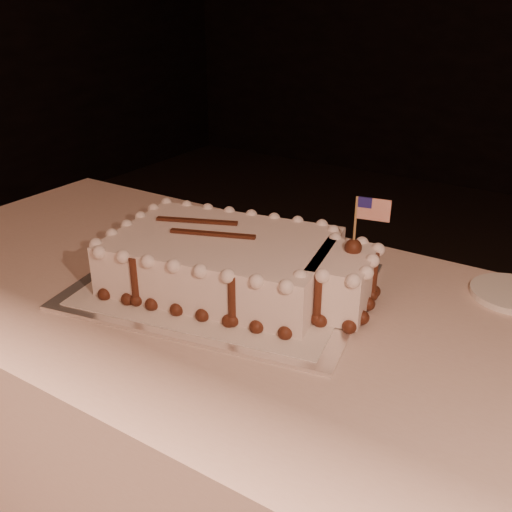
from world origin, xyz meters
The scene contains 5 objects.
banquet_table centered at (0.00, 0.60, 0.38)m, with size 2.40×0.80×0.75m, color beige.
cake_board centered at (-0.38, 0.62, 0.75)m, with size 0.57×0.43×0.01m, color white.
doily centered at (-0.38, 0.62, 0.76)m, with size 0.51×0.39×0.00m, color silver.
sheet_cake centered at (-0.35, 0.63, 0.81)m, with size 0.56×0.38×0.22m.
side_plate centered at (0.13, 0.90, 0.76)m, with size 0.16×0.16×0.01m, color white.
Camera 1 is at (0.24, -0.21, 1.30)m, focal length 40.00 mm.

